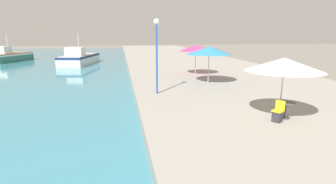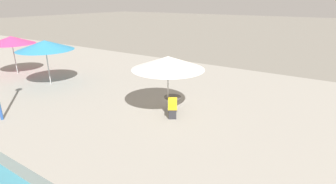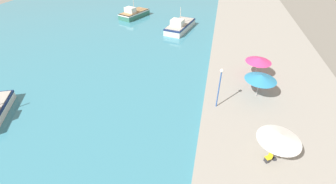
{
  "view_description": "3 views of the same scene",
  "coord_description": "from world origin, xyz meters",
  "px_view_note": "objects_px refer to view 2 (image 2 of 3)",
  "views": [
    {
      "loc": [
        -0.79,
        1.47,
        4.36
      ],
      "look_at": [
        1.5,
        14.18,
        1.45
      ],
      "focal_mm": 28.0,
      "sensor_mm": 36.0,
      "label": 1
    },
    {
      "loc": [
        -3.43,
        5.39,
        5.7
      ],
      "look_at": [
        6.14,
        11.66,
        1.65
      ],
      "focal_mm": 28.0,
      "sensor_mm": 36.0,
      "label": 2
    },
    {
      "loc": [
        0.35,
        -1.74,
        15.86
      ],
      "look_at": [
        -4.0,
        18.0,
        1.25
      ],
      "focal_mm": 24.0,
      "sensor_mm": 36.0,
      "label": 3
    }
  ],
  "objects_px": {
    "cafe_umbrella_pink": "(168,63)",
    "cafe_umbrella_white": "(45,45)",
    "cafe_chair_left": "(173,111)",
    "cafe_table": "(173,101)",
    "cafe_umbrella_striped": "(11,40)"
  },
  "relations": [
    {
      "from": "cafe_umbrella_white",
      "to": "cafe_umbrella_pink",
      "type": "bearing_deg",
      "value": -86.99
    },
    {
      "from": "cafe_umbrella_white",
      "to": "cafe_chair_left",
      "type": "distance_m",
      "value": 9.33
    },
    {
      "from": "cafe_table",
      "to": "cafe_umbrella_striped",
      "type": "bearing_deg",
      "value": 91.82
    },
    {
      "from": "cafe_umbrella_pink",
      "to": "cafe_umbrella_white",
      "type": "distance_m",
      "value": 8.57
    },
    {
      "from": "cafe_table",
      "to": "cafe_umbrella_pink",
      "type": "bearing_deg",
      "value": 143.54
    },
    {
      "from": "cafe_umbrella_pink",
      "to": "cafe_chair_left",
      "type": "distance_m",
      "value": 2.17
    },
    {
      "from": "cafe_umbrella_pink",
      "to": "cafe_umbrella_white",
      "type": "bearing_deg",
      "value": 93.01
    },
    {
      "from": "cafe_chair_left",
      "to": "cafe_umbrella_striped",
      "type": "bearing_deg",
      "value": -33.21
    },
    {
      "from": "cafe_umbrella_pink",
      "to": "cafe_umbrella_striped",
      "type": "height_order",
      "value": "cafe_umbrella_pink"
    },
    {
      "from": "cafe_table",
      "to": "cafe_chair_left",
      "type": "bearing_deg",
      "value": -147.63
    },
    {
      "from": "cafe_umbrella_pink",
      "to": "cafe_table",
      "type": "xyz_separation_m",
      "value": [
        0.18,
        -0.14,
        -1.86
      ]
    },
    {
      "from": "cafe_chair_left",
      "to": "cafe_umbrella_pink",
      "type": "bearing_deg",
      "value": -71.69
    },
    {
      "from": "cafe_umbrella_white",
      "to": "cafe_table",
      "type": "bearing_deg",
      "value": -85.84
    },
    {
      "from": "cafe_umbrella_pink",
      "to": "cafe_umbrella_white",
      "type": "relative_size",
      "value": 0.99
    },
    {
      "from": "cafe_umbrella_white",
      "to": "cafe_chair_left",
      "type": "height_order",
      "value": "cafe_umbrella_white"
    }
  ]
}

